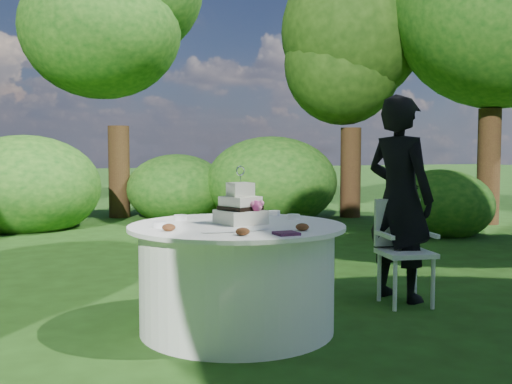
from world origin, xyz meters
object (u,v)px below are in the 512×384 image
at_px(napkins, 286,233).
at_px(guest, 400,198).
at_px(cake, 241,208).
at_px(chair, 402,243).
at_px(table, 237,277).

distance_m(napkins, guest, 1.78).
xyz_separation_m(napkins, cake, (-0.05, 0.65, 0.10)).
bearing_deg(napkins, chair, 27.94).
height_order(napkins, table, napkins).
xyz_separation_m(guest, table, (-1.63, -0.29, -0.50)).
bearing_deg(chair, cake, -174.92).
distance_m(napkins, table, 0.74).
bearing_deg(table, cake, 33.35).
height_order(napkins, cake, cake).
distance_m(napkins, chair, 1.69).
relative_size(guest, table, 1.14).
height_order(napkins, guest, guest).
bearing_deg(napkins, table, 98.83).
xyz_separation_m(guest, chair, (-0.06, -0.12, -0.37)).
xyz_separation_m(table, chair, (1.57, 0.16, 0.13)).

